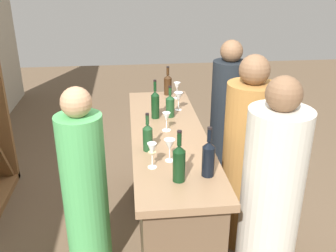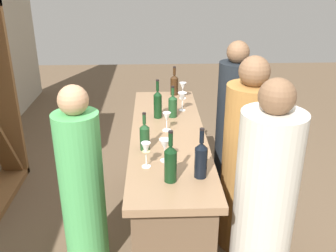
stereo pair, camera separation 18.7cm
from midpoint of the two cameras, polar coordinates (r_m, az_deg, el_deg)
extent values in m
plane|color=brown|center=(3.43, 1.62, -15.19)|extent=(12.00, 12.00, 0.00)
cube|color=brown|center=(3.18, 1.71, -8.98)|extent=(1.96, 0.49, 0.88)
cube|color=#8C6B4C|center=(2.96, 1.81, -1.36)|extent=(2.04, 0.57, 0.05)
cube|color=brown|center=(4.16, -22.61, 4.43)|extent=(0.06, 0.28, 1.84)
cylinder|color=black|center=(2.26, 2.78, -6.15)|extent=(0.08, 0.08, 0.20)
cone|color=black|center=(2.20, 2.83, -3.48)|extent=(0.08, 0.08, 0.04)
cylinder|color=black|center=(2.18, 2.87, -2.06)|extent=(0.03, 0.03, 0.08)
cylinder|color=black|center=(2.16, 2.89, -0.92)|extent=(0.03, 0.03, 0.01)
cylinder|color=black|center=(2.32, 7.30, -5.55)|extent=(0.08, 0.08, 0.19)
cone|color=black|center=(2.26, 7.45, -2.98)|extent=(0.08, 0.08, 0.04)
cylinder|color=black|center=(2.24, 7.52, -1.62)|extent=(0.03, 0.03, 0.08)
cylinder|color=black|center=(2.22, 7.58, -0.53)|extent=(0.03, 0.03, 0.01)
cylinder|color=#193D1E|center=(2.64, -1.50, -1.99)|extent=(0.07, 0.07, 0.17)
cone|color=#193D1E|center=(2.60, -1.53, -0.02)|extent=(0.07, 0.07, 0.03)
cylinder|color=#193D1E|center=(2.58, -1.54, 1.02)|extent=(0.02, 0.02, 0.07)
cylinder|color=black|center=(2.56, -1.55, 1.86)|extent=(0.03, 0.03, 0.01)
cylinder|color=black|center=(3.19, 0.12, 2.94)|extent=(0.07, 0.07, 0.20)
cone|color=black|center=(3.15, 0.12, 4.98)|extent=(0.07, 0.07, 0.04)
cylinder|color=black|center=(3.13, 0.12, 6.05)|extent=(0.02, 0.02, 0.08)
cylinder|color=black|center=(3.12, 0.12, 6.89)|extent=(0.03, 0.03, 0.01)
cylinder|color=#193D1E|center=(3.22, 2.38, 2.74)|extent=(0.07, 0.07, 0.16)
cone|color=#193D1E|center=(3.19, 2.41, 4.37)|extent=(0.07, 0.07, 0.03)
cylinder|color=#193D1E|center=(3.17, 2.42, 5.22)|extent=(0.03, 0.03, 0.07)
cylinder|color=black|center=(3.16, 2.44, 5.91)|extent=(0.03, 0.03, 0.01)
cylinder|color=#331E0F|center=(3.79, 2.38, 5.98)|extent=(0.08, 0.08, 0.17)
cone|color=#331E0F|center=(3.76, 2.41, 7.47)|extent=(0.08, 0.08, 0.03)
cylinder|color=#331E0F|center=(3.75, 2.42, 8.25)|extent=(0.03, 0.03, 0.07)
cylinder|color=black|center=(3.74, 2.43, 8.87)|extent=(0.03, 0.03, 0.01)
cylinder|color=white|center=(3.71, 3.68, 4.22)|extent=(0.07, 0.07, 0.00)
cylinder|color=white|center=(3.70, 3.70, 4.84)|extent=(0.01, 0.01, 0.08)
cone|color=white|center=(3.68, 3.73, 5.99)|extent=(0.07, 0.07, 0.07)
cylinder|color=white|center=(3.40, 3.72, 2.38)|extent=(0.06, 0.06, 0.00)
cylinder|color=white|center=(3.38, 3.74, 3.04)|extent=(0.01, 0.01, 0.08)
cone|color=white|center=(3.35, 3.77, 4.35)|extent=(0.08, 0.08, 0.08)
cylinder|color=white|center=(2.98, 1.61, -0.65)|extent=(0.07, 0.07, 0.00)
cylinder|color=white|center=(2.96, 1.62, 0.03)|extent=(0.01, 0.01, 0.07)
cone|color=white|center=(2.93, 1.63, 1.35)|extent=(0.06, 0.06, 0.07)
cylinder|color=white|center=(2.52, 1.63, -5.24)|extent=(0.06, 0.06, 0.00)
cylinder|color=white|center=(2.51, 1.64, -4.44)|extent=(0.01, 0.01, 0.08)
cone|color=white|center=(2.47, 1.66, -2.87)|extent=(0.07, 0.07, 0.08)
cylinder|color=white|center=(2.45, -1.09, -6.15)|extent=(0.06, 0.06, 0.00)
cylinder|color=white|center=(2.43, -1.10, -5.25)|extent=(0.01, 0.01, 0.08)
cone|color=white|center=(2.39, -1.11, -3.48)|extent=(0.06, 0.06, 0.08)
cone|color=beige|center=(2.41, -1.11, -4.13)|extent=(0.05, 0.05, 0.02)
cylinder|color=#9E6B33|center=(3.00, 13.39, -6.49)|extent=(0.42, 0.42, 1.35)
sphere|color=brown|center=(2.71, 14.89, 7.95)|extent=(0.22, 0.22, 0.22)
cylinder|color=black|center=(3.81, 11.13, -0.16)|extent=(0.42, 0.42, 1.30)
sphere|color=brown|center=(3.59, 12.05, 10.85)|extent=(0.21, 0.21, 0.21)
cylinder|color=beige|center=(2.53, 16.28, -12.75)|extent=(0.38, 0.38, 1.37)
sphere|color=brown|center=(2.18, 18.54, 4.21)|extent=(0.21, 0.21, 0.21)
cylinder|color=#4CA559|center=(2.80, -10.87, -10.01)|extent=(0.38, 0.38, 1.23)
sphere|color=tan|center=(2.49, -12.07, 3.81)|extent=(0.20, 0.20, 0.20)
camera|label=1|loc=(0.09, -88.17, 0.78)|focal=40.36mm
camera|label=2|loc=(0.09, 91.83, -0.78)|focal=40.36mm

